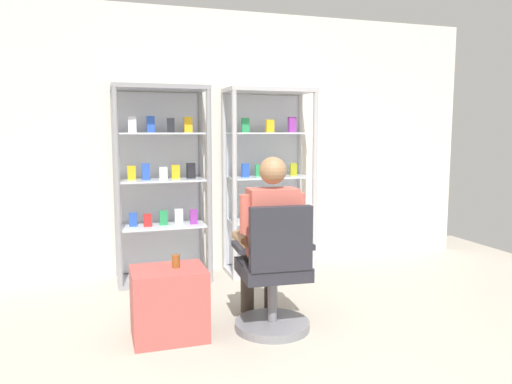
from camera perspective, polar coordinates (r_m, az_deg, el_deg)
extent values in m
cube|color=silver|center=(5.26, -5.26, 5.66)|extent=(6.00, 0.10, 2.70)
cylinder|color=gray|center=(4.66, -15.63, 0.33)|extent=(0.05, 0.05, 1.90)
cylinder|color=gray|center=(4.77, -5.38, 0.70)|extent=(0.05, 0.05, 1.90)
cylinder|color=gray|center=(5.06, -15.81, 0.83)|extent=(0.05, 0.05, 1.90)
cylinder|color=gray|center=(5.16, -6.33, 1.17)|extent=(0.05, 0.05, 1.90)
cube|color=gray|center=(4.88, -11.00, 11.68)|extent=(0.90, 0.45, 0.04)
cube|color=gray|center=(5.08, -10.50, -9.72)|extent=(0.90, 0.45, 0.04)
cube|color=silver|center=(5.11, -11.04, 1.02)|extent=(0.84, 0.02, 1.80)
cube|color=silver|center=(4.95, -10.64, -3.83)|extent=(0.82, 0.39, 0.02)
cube|color=#264CB2|center=(4.93, -13.94, -3.09)|extent=(0.08, 0.05, 0.13)
cube|color=red|center=(4.89, -12.35, -3.19)|extent=(0.08, 0.04, 0.12)
cube|color=#268C4C|center=(4.93, -10.59, -2.94)|extent=(0.08, 0.04, 0.14)
cube|color=silver|center=(4.95, -8.88, -2.82)|extent=(0.08, 0.05, 0.15)
cube|color=purple|center=(4.94, -7.17, -2.84)|extent=(0.07, 0.04, 0.15)
cube|color=silver|center=(4.89, -10.76, 1.35)|extent=(0.82, 0.39, 0.02)
cube|color=gold|center=(4.89, -14.11, 2.16)|extent=(0.08, 0.03, 0.13)
cube|color=#264CB2|center=(4.85, -12.54, 2.30)|extent=(0.07, 0.05, 0.16)
cube|color=silver|center=(4.84, -10.61, 2.12)|extent=(0.08, 0.04, 0.12)
cube|color=gold|center=(4.92, -9.22, 2.30)|extent=(0.08, 0.04, 0.13)
cube|color=black|center=(4.93, -7.48, 2.45)|extent=(0.09, 0.06, 0.15)
cube|color=silver|center=(4.87, -10.88, 6.63)|extent=(0.82, 0.39, 0.02)
cube|color=silver|center=(4.85, -14.03, 7.53)|extent=(0.08, 0.04, 0.15)
cube|color=#264CB2|center=(4.89, -12.02, 7.61)|extent=(0.07, 0.04, 0.16)
cube|color=black|center=(4.86, -9.77, 7.57)|extent=(0.08, 0.05, 0.14)
cube|color=gold|center=(4.94, -7.80, 7.67)|extent=(0.08, 0.04, 0.15)
cylinder|color=#B7B7BC|center=(4.83, -2.48, 0.80)|extent=(0.05, 0.05, 1.90)
cylinder|color=#B7B7BC|center=(5.12, 6.75, 1.11)|extent=(0.05, 0.05, 1.90)
cylinder|color=#B7B7BC|center=(5.21, -3.63, 1.26)|extent=(0.05, 0.05, 1.90)
cylinder|color=#B7B7BC|center=(5.48, 5.02, 1.53)|extent=(0.05, 0.05, 1.90)
cube|color=#B7B7BC|center=(5.13, 1.54, 11.57)|extent=(0.90, 0.45, 0.04)
cube|color=#B7B7BC|center=(5.32, 1.48, -8.83)|extent=(0.90, 0.45, 0.04)
cube|color=silver|center=(5.35, 0.75, 1.41)|extent=(0.84, 0.02, 1.80)
cube|color=silver|center=(5.20, 1.49, -3.20)|extent=(0.82, 0.39, 0.02)
cube|color=#999919|center=(5.10, -1.23, -2.60)|extent=(0.08, 0.04, 0.13)
cube|color=#268C4C|center=(5.13, 0.61, -2.55)|extent=(0.08, 0.06, 0.12)
cube|color=#264CB2|center=(5.22, 2.33, -2.29)|extent=(0.08, 0.05, 0.14)
cube|color=silver|center=(5.28, 4.35, -2.14)|extent=(0.08, 0.05, 0.15)
cube|color=silver|center=(5.14, 1.51, 1.74)|extent=(0.82, 0.39, 0.02)
cube|color=#264CB2|center=(5.02, -1.25, 2.51)|extent=(0.08, 0.04, 0.14)
cube|color=#268C4C|center=(5.13, 0.37, 2.50)|extent=(0.09, 0.04, 0.12)
cube|color=black|center=(5.15, 2.44, 2.70)|extent=(0.08, 0.04, 0.15)
cube|color=#999919|center=(5.23, 4.33, 2.61)|extent=(0.07, 0.04, 0.13)
cube|color=silver|center=(5.12, 1.53, 6.77)|extent=(0.82, 0.39, 0.02)
cube|color=#268C4C|center=(5.07, -1.23, 7.68)|extent=(0.08, 0.04, 0.15)
cube|color=gold|center=(5.09, 1.60, 7.59)|extent=(0.08, 0.05, 0.13)
cube|color=purple|center=(5.19, 4.16, 7.73)|extent=(0.09, 0.05, 0.16)
cylinder|color=slate|center=(3.84, 1.88, -15.03)|extent=(0.56, 0.56, 0.06)
cylinder|color=slate|center=(3.77, 1.89, -12.14)|extent=(0.07, 0.07, 0.41)
cube|color=#26262D|center=(3.70, 1.90, -8.85)|extent=(0.51, 0.51, 0.10)
cube|color=#26262D|center=(3.44, 2.88, -5.37)|extent=(0.44, 0.11, 0.45)
cube|color=#26262D|center=(3.74, 5.77, -5.89)|extent=(0.06, 0.30, 0.04)
cube|color=#26262D|center=(3.60, -2.10, -6.36)|extent=(0.06, 0.30, 0.04)
cylinder|color=#3F382D|center=(3.89, 2.53, -6.55)|extent=(0.17, 0.41, 0.14)
cylinder|color=#3F382D|center=(4.15, 1.71, -9.68)|extent=(0.11, 0.11, 0.56)
cylinder|color=#3F382D|center=(3.84, -0.36, -6.72)|extent=(0.17, 0.41, 0.14)
cylinder|color=#3F382D|center=(4.10, -1.02, -9.88)|extent=(0.11, 0.11, 0.56)
cube|color=#BF594C|center=(3.62, 1.93, -3.52)|extent=(0.37, 0.24, 0.50)
sphere|color=#99704C|center=(3.57, 1.95, 2.48)|extent=(0.20, 0.20, 0.20)
cylinder|color=#BF594C|center=(3.67, 4.94, -2.30)|extent=(0.09, 0.09, 0.28)
cylinder|color=#99704C|center=(3.88, 4.04, -5.09)|extent=(0.10, 0.30, 0.08)
cylinder|color=#BF594C|center=(3.56, -1.17, -2.55)|extent=(0.09, 0.09, 0.28)
cylinder|color=#99704C|center=(3.78, -1.77, -5.40)|extent=(0.10, 0.30, 0.08)
cube|color=#B24C47|center=(3.67, -9.97, -12.48)|extent=(0.52, 0.41, 0.51)
cylinder|color=brown|center=(3.61, -9.19, -7.85)|extent=(0.06, 0.06, 0.09)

